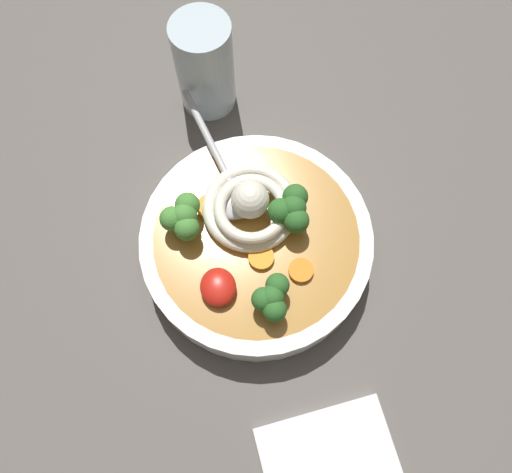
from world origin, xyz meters
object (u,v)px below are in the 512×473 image
object	(u,v)px
noodle_pile	(251,206)
drinking_glass	(205,66)
soup_bowl	(256,244)
soup_spoon	(233,189)

from	to	relation	value
noodle_pile	drinking_glass	world-z (taller)	drinking_glass
soup_bowl	soup_spoon	world-z (taller)	soup_spoon
soup_bowl	soup_spoon	bearing A→B (deg)	-166.77
soup_bowl	noodle_pile	xyz separation A→B (cm)	(-2.90, 0.10, 3.71)
soup_bowl	noodle_pile	bearing A→B (deg)	178.06
soup_spoon	noodle_pile	bearing A→B (deg)	-165.14
soup_bowl	drinking_glass	distance (cm)	21.84
soup_bowl	noodle_pile	distance (cm)	4.71
drinking_glass	soup_spoon	bearing A→B (deg)	1.13
noodle_pile	soup_spoon	size ratio (longest dim) A/B	0.64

